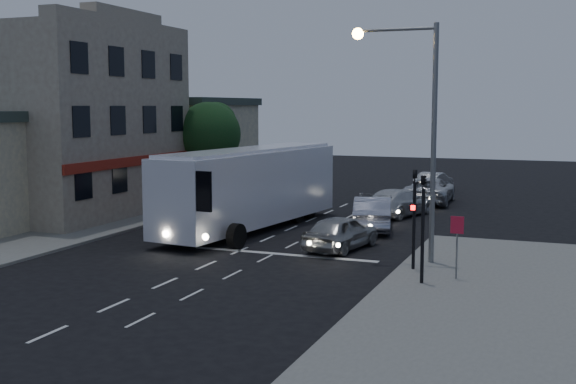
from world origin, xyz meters
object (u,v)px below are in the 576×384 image
at_px(street_tree, 209,131).
at_px(traffic_signal_main, 414,207).
at_px(car_suv, 341,232).
at_px(car_sedan_b, 399,202).
at_px(car_sedan_a, 372,213).
at_px(regulatory_sign, 457,237).
at_px(car_sedan_c, 430,190).
at_px(streetlight, 417,115).
at_px(tour_bus, 251,186).
at_px(traffic_signal_side, 423,216).
at_px(car_extra, 434,182).

bearing_deg(street_tree, traffic_signal_main, -42.03).
distance_m(car_suv, car_sedan_b, 10.21).
height_order(car_sedan_a, regulatory_sign, regulatory_sign).
height_order(car_suv, car_sedan_b, car_sedan_b).
bearing_deg(car_suv, car_sedan_b, -80.13).
bearing_deg(car_sedan_c, traffic_signal_main, 96.33).
relative_size(car_sedan_a, traffic_signal_main, 1.23).
bearing_deg(car_sedan_b, streetlight, 122.68).
relative_size(tour_bus, street_tree, 2.15).
bearing_deg(traffic_signal_side, car_sedan_c, 99.69).
height_order(car_sedan_b, car_extra, car_sedan_b).
bearing_deg(street_tree, regulatory_sign, -41.08).
bearing_deg(traffic_signal_side, car_sedan_b, 105.56).
bearing_deg(traffic_signal_main, car_sedan_b, 104.95).
height_order(car_extra, regulatory_sign, regulatory_sign).
bearing_deg(car_suv, traffic_signal_main, 151.65).
height_order(tour_bus, regulatory_sign, tour_bus).
xyz_separation_m(traffic_signal_main, street_tree, (-15.81, 14.25, 2.08)).
xyz_separation_m(car_extra, traffic_signal_side, (4.42, -27.19, 1.71)).
bearing_deg(car_sedan_c, street_tree, 18.99).
bearing_deg(streetlight, regulatory_sign, -51.25).
height_order(car_sedan_b, traffic_signal_main, traffic_signal_main).
bearing_deg(car_sedan_c, car_extra, -84.74).
bearing_deg(car_sedan_b, car_sedan_c, -78.58).
distance_m(car_extra, streetlight, 24.56).
distance_m(car_suv, regulatory_sign, 6.80).
bearing_deg(car_sedan_c, streetlight, 96.20).
bearing_deg(car_sedan_c, car_sedan_b, 81.95).
bearing_deg(street_tree, traffic_signal_side, -44.50).
relative_size(regulatory_sign, street_tree, 0.35).
bearing_deg(tour_bus, regulatory_sign, -26.18).
distance_m(car_sedan_c, street_tree, 14.31).
height_order(car_extra, street_tree, street_tree).
distance_m(car_sedan_c, streetlight, 18.71).
distance_m(traffic_signal_main, street_tree, 21.38).
distance_m(car_sedan_a, street_tree, 14.00).
distance_m(car_extra, regulatory_sign, 26.79).
height_order(traffic_signal_main, street_tree, street_tree).
xyz_separation_m(traffic_signal_side, street_tree, (-16.51, 16.22, 2.08)).
height_order(car_sedan_c, traffic_signal_main, traffic_signal_main).
xyz_separation_m(regulatory_sign, street_tree, (-17.51, 15.26, 2.90)).
distance_m(car_suv, traffic_signal_side, 6.87).
bearing_deg(car_extra, tour_bus, 83.20).
bearing_deg(car_sedan_a, tour_bus, 6.35).
relative_size(tour_bus, regulatory_sign, 6.06).
xyz_separation_m(traffic_signal_side, regulatory_sign, (1.00, 0.96, -0.82)).
height_order(traffic_signal_side, regulatory_sign, traffic_signal_side).
bearing_deg(traffic_signal_side, tour_bus, 140.73).
distance_m(regulatory_sign, street_tree, 23.40).
distance_m(tour_bus, car_sedan_a, 6.09).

